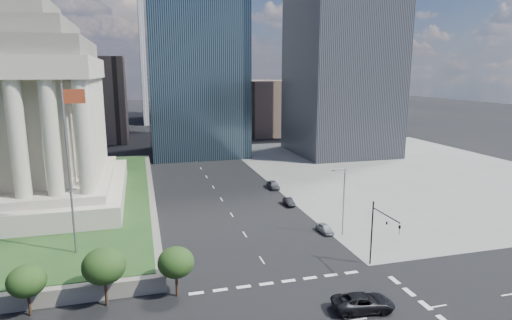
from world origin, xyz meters
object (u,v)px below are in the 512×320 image
object	(u,v)px
flagpole	(70,161)
street_lamp_north	(343,197)
war_memorial	(4,83)
pickup_truck	(363,302)
parked_sedan_near	(325,228)
traffic_signal_ne	(380,228)
parked_sedan_far	(273,185)
parked_sedan_mid	(289,202)

from	to	relation	value
flagpole	street_lamp_north	world-z (taller)	flagpole
war_memorial	pickup_truck	xyz separation A→B (m)	(40.43, -41.67, -20.55)
war_memorial	parked_sedan_near	xyz separation A→B (m)	(45.50, -21.38, -20.77)
traffic_signal_ne	parked_sedan_far	size ratio (longest dim) A/B	1.74
street_lamp_north	pickup_truck	world-z (taller)	street_lamp_north
street_lamp_north	parked_sedan_near	bearing A→B (deg)	138.46
parked_sedan_mid	street_lamp_north	bearing A→B (deg)	-78.04
war_memorial	traffic_signal_ne	bearing A→B (deg)	-36.42
war_memorial	flagpole	xyz separation A→B (m)	(12.17, -24.00, -8.29)
parked_sedan_far	parked_sedan_near	bearing A→B (deg)	-88.65
pickup_truck	parked_sedan_far	size ratio (longest dim) A/B	1.34
parked_sedan_near	parked_sedan_far	distance (m)	25.08
parked_sedan_far	pickup_truck	bearing A→B (deg)	-95.02
pickup_truck	parked_sedan_far	distance (m)	45.65
street_lamp_north	pickup_truck	xyz separation A→B (m)	(-6.90, -18.67, -4.81)
pickup_truck	parked_sedan_mid	distance (m)	34.39
war_memorial	parked_sedan_mid	world-z (taller)	war_memorial
traffic_signal_ne	pickup_truck	xyz separation A→B (m)	(-6.07, -7.36, -4.40)
parked_sedan_mid	parked_sedan_far	xyz separation A→B (m)	(0.67, 11.27, 0.17)
war_memorial	flagpole	distance (m)	28.16
war_memorial	parked_sedan_mid	bearing A→B (deg)	-9.58
traffic_signal_ne	street_lamp_north	xyz separation A→B (m)	(0.83, 11.30, 0.41)
war_memorial	parked_sedan_mid	size ratio (longest dim) A/B	10.42
traffic_signal_ne	parked_sedan_far	xyz separation A→B (m)	(-1.00, 38.01, -4.47)
parked_sedan_near	traffic_signal_ne	bearing A→B (deg)	-87.98
street_lamp_north	parked_sedan_mid	bearing A→B (deg)	99.19
street_lamp_north	parked_sedan_near	size ratio (longest dim) A/B	2.69
flagpole	pickup_truck	world-z (taller)	flagpole
war_memorial	traffic_signal_ne	size ratio (longest dim) A/B	4.88
pickup_truck	war_memorial	bearing A→B (deg)	51.98
pickup_truck	parked_sedan_mid	bearing A→B (deg)	0.49
pickup_truck	street_lamp_north	bearing A→B (deg)	-12.43
street_lamp_north	parked_sedan_far	xyz separation A→B (m)	(-1.83, 26.70, -4.88)
street_lamp_north	parked_sedan_far	distance (m)	27.21
flagpole	pickup_truck	xyz separation A→B (m)	(28.26, -17.67, -12.26)
flagpole	pickup_truck	bearing A→B (deg)	-32.01
parked_sedan_mid	traffic_signal_ne	bearing A→B (deg)	-83.66
traffic_signal_ne	pickup_truck	distance (m)	10.51
parked_sedan_mid	parked_sedan_far	bearing A→B (deg)	89.38
flagpole	parked_sedan_far	xyz separation A→B (m)	(33.33, 27.70, -12.33)
flagpole	street_lamp_north	bearing A→B (deg)	1.63
flagpole	parked_sedan_near	world-z (taller)	flagpole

